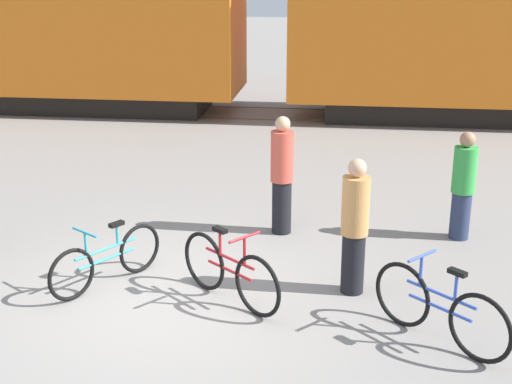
{
  "coord_description": "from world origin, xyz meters",
  "views": [
    {
      "loc": [
        2.04,
        -7.46,
        3.95
      ],
      "look_at": [
        0.98,
        0.98,
        1.1
      ],
      "focal_mm": 50.0,
      "sensor_mm": 36.0,
      "label": 1
    }
  ],
  "objects_px": {
    "bicycle_blue": "(439,309)",
    "freight_train": "(265,6)",
    "bicycle_maroon": "(230,272)",
    "bicycle_teal": "(107,259)",
    "person_in_green": "(463,186)",
    "person_in_red": "(282,175)",
    "person_in_tan": "(355,227)"
  },
  "relations": [
    {
      "from": "bicycle_teal",
      "to": "bicycle_blue",
      "type": "bearing_deg",
      "value": -12.86
    },
    {
      "from": "person_in_red",
      "to": "person_in_tan",
      "type": "height_order",
      "value": "person_in_red"
    },
    {
      "from": "bicycle_maroon",
      "to": "bicycle_teal",
      "type": "bearing_deg",
      "value": 170.93
    },
    {
      "from": "bicycle_blue",
      "to": "person_in_red",
      "type": "bearing_deg",
      "value": 123.32
    },
    {
      "from": "bicycle_maroon",
      "to": "person_in_red",
      "type": "relative_size",
      "value": 0.76
    },
    {
      "from": "bicycle_blue",
      "to": "person_in_green",
      "type": "height_order",
      "value": "person_in_green"
    },
    {
      "from": "person_in_red",
      "to": "person_in_tan",
      "type": "bearing_deg",
      "value": -85.49
    },
    {
      "from": "freight_train",
      "to": "bicycle_maroon",
      "type": "distance_m",
      "value": 10.79
    },
    {
      "from": "bicycle_blue",
      "to": "bicycle_maroon",
      "type": "height_order",
      "value": "bicycle_blue"
    },
    {
      "from": "person_in_red",
      "to": "bicycle_teal",
      "type": "bearing_deg",
      "value": -158.89
    },
    {
      "from": "person_in_tan",
      "to": "person_in_green",
      "type": "height_order",
      "value": "person_in_tan"
    },
    {
      "from": "person_in_red",
      "to": "person_in_green",
      "type": "height_order",
      "value": "person_in_red"
    },
    {
      "from": "person_in_red",
      "to": "bicycle_blue",
      "type": "bearing_deg",
      "value": -81.42
    },
    {
      "from": "bicycle_maroon",
      "to": "person_in_red",
      "type": "xyz_separation_m",
      "value": [
        0.41,
        2.31,
        0.5
      ]
    },
    {
      "from": "bicycle_teal",
      "to": "person_in_green",
      "type": "distance_m",
      "value": 5.08
    },
    {
      "from": "bicycle_teal",
      "to": "person_in_tan",
      "type": "xyz_separation_m",
      "value": [
        3.03,
        0.2,
        0.51
      ]
    },
    {
      "from": "bicycle_blue",
      "to": "person_in_green",
      "type": "xyz_separation_m",
      "value": [
        0.65,
        3.05,
        0.4
      ]
    },
    {
      "from": "freight_train",
      "to": "bicycle_teal",
      "type": "relative_size",
      "value": 34.46
    },
    {
      "from": "bicycle_maroon",
      "to": "person_in_tan",
      "type": "xyz_separation_m",
      "value": [
        1.44,
        0.45,
        0.46
      ]
    },
    {
      "from": "person_in_tan",
      "to": "person_in_green",
      "type": "relative_size",
      "value": 1.07
    },
    {
      "from": "bicycle_maroon",
      "to": "person_in_green",
      "type": "bearing_deg",
      "value": 38.72
    },
    {
      "from": "person_in_green",
      "to": "bicycle_blue",
      "type": "bearing_deg",
      "value": -79.9
    },
    {
      "from": "person_in_red",
      "to": "person_in_tan",
      "type": "xyz_separation_m",
      "value": [
        1.04,
        -1.85,
        -0.03
      ]
    },
    {
      "from": "freight_train",
      "to": "bicycle_blue",
      "type": "relative_size",
      "value": 38.05
    },
    {
      "from": "person_in_tan",
      "to": "bicycle_maroon",
      "type": "bearing_deg",
      "value": -7.83
    },
    {
      "from": "bicycle_blue",
      "to": "freight_train",
      "type": "bearing_deg",
      "value": 105.62
    },
    {
      "from": "bicycle_maroon",
      "to": "person_in_green",
      "type": "distance_m",
      "value": 3.86
    },
    {
      "from": "freight_train",
      "to": "bicycle_maroon",
      "type": "xyz_separation_m",
      "value": [
        0.77,
        -10.51,
        -2.32
      ]
    },
    {
      "from": "bicycle_teal",
      "to": "person_in_green",
      "type": "relative_size",
      "value": 0.91
    },
    {
      "from": "freight_train",
      "to": "bicycle_maroon",
      "type": "height_order",
      "value": "freight_train"
    },
    {
      "from": "bicycle_maroon",
      "to": "person_in_red",
      "type": "bearing_deg",
      "value": 80.03
    },
    {
      "from": "bicycle_maroon",
      "to": "bicycle_teal",
      "type": "xyz_separation_m",
      "value": [
        -1.59,
        0.25,
        -0.04
      ]
    }
  ]
}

